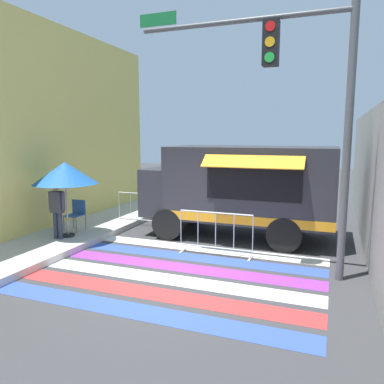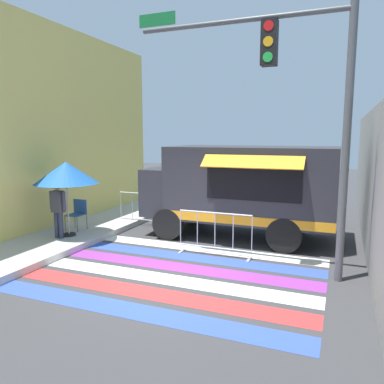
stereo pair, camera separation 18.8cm
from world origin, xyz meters
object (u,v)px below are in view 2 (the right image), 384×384
object	(u,v)px
barricade_front	(215,234)
patio_umbrella	(66,173)
folding_chair	(78,212)
traffic_signal_pole	(299,87)
vendor_person	(58,207)
food_truck	(238,185)
barricade_side	(144,210)

from	to	relation	value
barricade_front	patio_umbrella	bearing A→B (deg)	-175.39
folding_chair	barricade_front	size ratio (longest dim) A/B	0.47
traffic_signal_pole	vendor_person	xyz separation A→B (m)	(-6.30, -0.01, -2.91)
traffic_signal_pole	patio_umbrella	xyz separation A→B (m)	(-6.21, 0.28, -2.00)
vendor_person	traffic_signal_pole	bearing A→B (deg)	1.84
food_truck	traffic_signal_pole	bearing A→B (deg)	-53.67
patio_umbrella	barricade_front	distance (m)	4.49
patio_umbrella	vendor_person	xyz separation A→B (m)	(-0.09, -0.29, -0.91)
folding_chair	patio_umbrella	bearing A→B (deg)	-61.23
traffic_signal_pole	barricade_front	size ratio (longest dim) A/B	3.02
traffic_signal_pole	folding_chair	bearing A→B (deg)	171.18
patio_umbrella	barricade_side	bearing A→B (deg)	66.54
folding_chair	barricade_side	world-z (taller)	barricade_side
patio_umbrella	vendor_person	world-z (taller)	patio_umbrella
food_truck	barricade_front	distance (m)	2.21
food_truck	traffic_signal_pole	xyz separation A→B (m)	(1.91, -2.60, 2.41)
traffic_signal_pole	barricade_front	bearing A→B (deg)	162.31
folding_chair	barricade_side	size ratio (longest dim) A/B	0.49
food_truck	folding_chair	xyz separation A→B (m)	(-4.55, -1.59, -0.84)
vendor_person	barricade_side	size ratio (longest dim) A/B	0.85
vendor_person	folding_chair	bearing A→B (deg)	100.65
traffic_signal_pole	patio_umbrella	size ratio (longest dim) A/B	2.72
food_truck	patio_umbrella	size ratio (longest dim) A/B	2.61
folding_chair	barricade_front	bearing A→B (deg)	4.78
vendor_person	barricade_front	distance (m)	4.42
barricade_front	traffic_signal_pole	bearing A→B (deg)	-17.69
food_truck	folding_chair	size ratio (longest dim) A/B	6.13
traffic_signal_pole	vendor_person	distance (m)	6.94
barricade_front	barricade_side	bearing A→B (deg)	146.33
folding_chair	barricade_front	distance (m)	4.52
barricade_side	barricade_front	bearing A→B (deg)	-33.67
patio_umbrella	vendor_person	size ratio (longest dim) A/B	1.35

